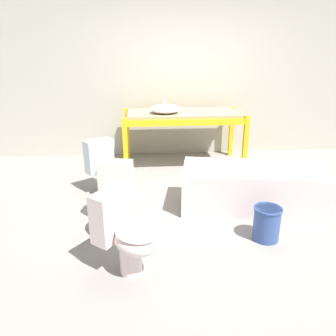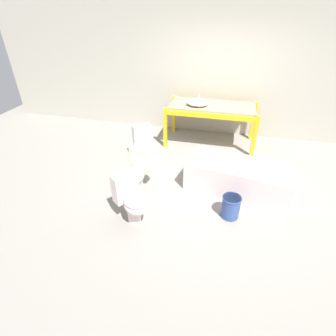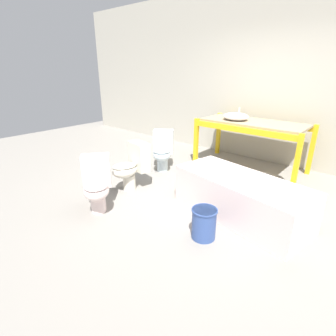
% 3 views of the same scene
% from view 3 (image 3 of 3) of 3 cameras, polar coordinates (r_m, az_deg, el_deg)
% --- Properties ---
extents(ground_plane, '(12.00, 12.00, 0.00)m').
position_cam_3_polar(ground_plane, '(3.88, 9.72, -6.05)').
color(ground_plane, gray).
extents(warehouse_wall_rear, '(10.80, 0.08, 3.20)m').
position_cam_3_polar(warehouse_wall_rear, '(5.36, 23.12, 17.89)').
color(warehouse_wall_rear, '#B2AD9E').
rests_on(warehouse_wall_rear, ground_plane).
extents(shelving_rack, '(1.89, 0.90, 0.87)m').
position_cam_3_polar(shelving_rack, '(4.89, 17.96, 8.27)').
color(shelving_rack, yellow).
rests_on(shelving_rack, ground_plane).
extents(sink_basin, '(0.46, 0.40, 0.21)m').
position_cam_3_polar(sink_basin, '(4.89, 14.56, 10.82)').
color(sink_basin, white).
rests_on(sink_basin, shelving_rack).
extents(bathtub_main, '(1.75, 0.98, 0.51)m').
position_cam_3_polar(bathtub_main, '(3.35, 15.49, -5.51)').
color(bathtub_main, silver).
rests_on(bathtub_main, ground_plane).
extents(toilet_near, '(0.42, 0.59, 0.71)m').
position_cam_3_polar(toilet_near, '(3.96, -7.98, 0.49)').
color(toilet_near, silver).
rests_on(toilet_near, ground_plane).
extents(toilet_far, '(0.59, 0.63, 0.71)m').
position_cam_3_polar(toilet_far, '(4.67, -1.18, 3.90)').
color(toilet_far, silver).
rests_on(toilet_far, ground_plane).
extents(toilet_extra, '(0.63, 0.60, 0.71)m').
position_cam_3_polar(toilet_extra, '(3.44, -15.27, -3.28)').
color(toilet_extra, silver).
rests_on(toilet_extra, ground_plane).
extents(bucket_white, '(0.28, 0.28, 0.35)m').
position_cam_3_polar(bucket_white, '(2.91, 7.83, -11.75)').
color(bucket_white, '#334C8C').
rests_on(bucket_white, ground_plane).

